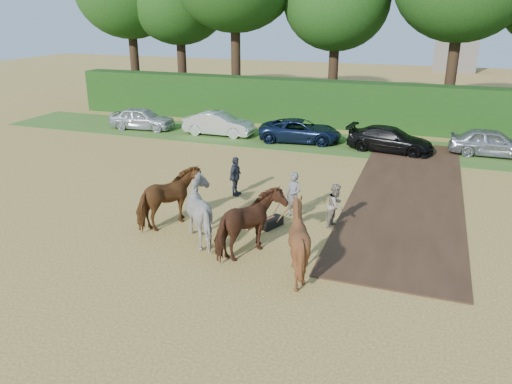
# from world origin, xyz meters

# --- Properties ---
(ground) EXTENTS (120.00, 120.00, 0.00)m
(ground) POSITION_xyz_m (0.00, 0.00, 0.00)
(ground) COLOR gold
(ground) RESTS_ON ground
(earth_strip) EXTENTS (4.50, 17.00, 0.05)m
(earth_strip) POSITION_xyz_m (1.50, 7.00, 0.03)
(earth_strip) COLOR #472D1C
(earth_strip) RESTS_ON ground
(grass_verge) EXTENTS (50.00, 5.00, 0.03)m
(grass_verge) POSITION_xyz_m (0.00, 14.00, 0.01)
(grass_verge) COLOR #38601E
(grass_verge) RESTS_ON ground
(hedgerow) EXTENTS (46.00, 1.60, 3.00)m
(hedgerow) POSITION_xyz_m (0.00, 18.50, 1.50)
(hedgerow) COLOR #14380F
(hedgerow) RESTS_ON ground
(spectator_near) EXTENTS (0.75, 0.89, 1.62)m
(spectator_near) POSITION_xyz_m (-0.75, 2.38, 0.81)
(spectator_near) COLOR tan
(spectator_near) RESTS_ON ground
(spectator_far) EXTENTS (0.45, 1.00, 1.67)m
(spectator_far) POSITION_xyz_m (-5.35, 4.17, 0.84)
(spectator_far) COLOR #292D37
(spectator_far) RESTS_ON ground
(plough_team) EXTENTS (7.39, 5.55, 2.13)m
(plough_team) POSITION_xyz_m (-3.70, -0.41, 1.06)
(plough_team) COLOR brown
(plough_team) RESTS_ON ground
(parked_cars) EXTENTS (36.13, 3.40, 1.46)m
(parked_cars) POSITION_xyz_m (0.76, 13.81, 0.69)
(parked_cars) COLOR silver
(parked_cars) RESTS_ON ground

